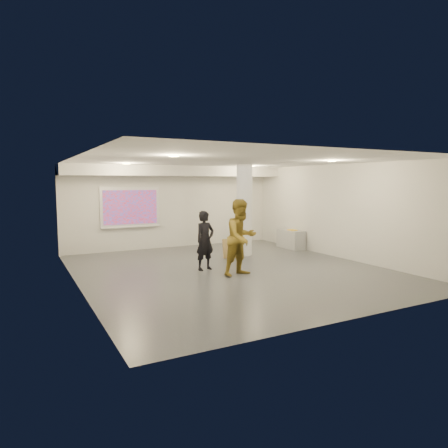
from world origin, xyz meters
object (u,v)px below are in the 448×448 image
projection_screen (130,208)px  man (241,238)px  woman (205,241)px  credenza (291,239)px  column (244,210)px

projection_screen → man: (1.55, -5.11, -0.53)m
woman → man: size_ratio=0.82×
woman → man: man is taller
projection_screen → woman: bearing=-76.3°
projection_screen → credenza: bearing=-23.2°
woman → projection_screen: bearing=89.6°
credenza → woman: size_ratio=0.71×
woman → column: bearing=20.0°
projection_screen → credenza: projection_screen is taller
column → credenza: column is taller
column → man: bearing=-122.3°
column → projection_screen: column is taller
credenza → projection_screen: bearing=157.9°
projection_screen → credenza: (5.32, -2.28, -1.19)m
woman → man: 1.18m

